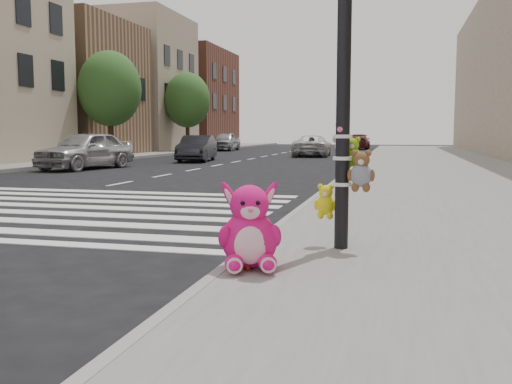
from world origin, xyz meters
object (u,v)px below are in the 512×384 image
(signal_pole, at_px, (345,113))
(car_silver_far, at_px, (86,150))
(car_dark_far, at_px, (197,148))
(red_teddy, at_px, (246,259))
(car_white_near, at_px, (312,146))
(pink_bunny, at_px, (250,232))

(signal_pole, relative_size, car_silver_far, 0.90)
(signal_pole, relative_size, car_dark_far, 1.02)
(car_dark_far, bearing_deg, red_teddy, -77.34)
(car_white_near, bearing_deg, red_teddy, 93.62)
(car_silver_far, relative_size, car_dark_far, 1.13)
(pink_bunny, xyz_separation_m, car_dark_far, (-8.32, 21.36, 0.14))
(red_teddy, xyz_separation_m, car_dark_far, (-8.30, 21.42, 0.39))
(signal_pole, distance_m, car_silver_far, 17.82)
(signal_pole, xyz_separation_m, car_dark_far, (-9.12, 20.12, -1.07))
(pink_bunny, xyz_separation_m, car_white_near, (-3.62, 28.52, 0.12))
(car_dark_far, bearing_deg, car_silver_far, -118.10)
(signal_pole, relative_size, car_white_near, 0.89)
(car_silver_far, bearing_deg, pink_bunny, -44.54)
(car_silver_far, distance_m, car_dark_far, 6.87)
(car_dark_far, height_order, car_white_near, car_dark_far)
(signal_pole, distance_m, red_teddy, 2.13)
(red_teddy, relative_size, car_white_near, 0.05)
(signal_pole, height_order, red_teddy, signal_pole)
(car_dark_far, relative_size, car_white_near, 0.87)
(red_teddy, bearing_deg, signal_pole, 72.79)
(red_teddy, relative_size, car_dark_far, 0.06)
(pink_bunny, distance_m, red_teddy, 0.26)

